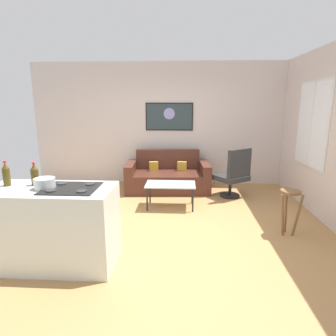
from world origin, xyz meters
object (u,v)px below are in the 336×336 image
couch (168,177)px  mixing_bowl (45,183)px  soda_bottle_2 (35,175)px  armchair (234,174)px  wall_painting (169,117)px  bar_stool (290,202)px  coffee_table (170,186)px  soda_bottle (6,175)px

couch → mixing_bowl: mixing_bowl is taller
soda_bottle_2 → mixing_bowl: soda_bottle_2 is taller
armchair → wall_painting: wall_painting is taller
couch → wall_painting: (-0.00, 0.56, 1.30)m
couch → bar_stool: bearing=-48.5°
coffee_table → armchair: bearing=26.7°
mixing_bowl → couch: bearing=68.3°
couch → soda_bottle: 3.52m
couch → coffee_table: couch is taller
couch → wall_painting: size_ratio=1.69×
wall_painting → soda_bottle_2: bearing=-111.6°
mixing_bowl → armchair: bearing=45.1°
couch → armchair: armchair is taller
bar_stool → soda_bottle: 3.73m
mixing_bowl → coffee_table: bearing=55.8°
bar_stool → soda_bottle_2: size_ratio=2.46×
armchair → soda_bottle_2: soda_bottle_2 is taller
coffee_table → soda_bottle_2: size_ratio=3.29×
bar_stool → soda_bottle: (-3.58, -0.86, 0.57)m
coffee_table → soda_bottle: 2.70m
coffee_table → soda_bottle_2: (-1.51, -1.83, 0.65)m
soda_bottle → mixing_bowl: 0.50m
wall_painting → soda_bottle: bearing=-115.7°
soda_bottle → soda_bottle_2: 0.32m
coffee_table → bar_stool: bearing=-30.1°
soda_bottle → mixing_bowl: soda_bottle is taller
armchair → bar_stool: size_ratio=1.51×
couch → soda_bottle_2: soda_bottle_2 is taller
soda_bottle_2 → mixing_bowl: 0.22m
couch → wall_painting: wall_painting is taller
armchair → soda_bottle: soda_bottle is taller
coffee_table → wall_painting: (-0.12, 1.67, 1.17)m
coffee_table → bar_stool: 2.04m
couch → coffee_table: (0.11, -1.10, 0.12)m
coffee_table → soda_bottle_2: 2.46m
bar_stool → wall_painting: (-1.88, 2.69, 1.08)m
bar_stool → soda_bottle_2: soda_bottle_2 is taller
coffee_table → armchair: (1.24, 0.63, 0.09)m
soda_bottle → coffee_table: bearing=45.8°
bar_stool → armchair: bearing=107.4°
coffee_table → bar_stool: bar_stool is taller
bar_stool → soda_bottle_2: (-3.27, -0.81, 0.56)m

